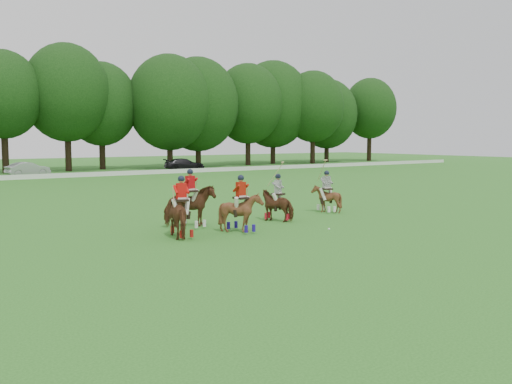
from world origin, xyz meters
TOP-DOWN VIEW (x-y plane):
  - ground at (0.00, 0.00)m, footprint 180.00×180.00m
  - tree_line at (0.26, 48.05)m, footprint 117.98×14.32m
  - boundary_rail at (0.00, 38.00)m, footprint 120.00×0.10m
  - car_mid at (0.86, 42.50)m, footprint 4.34×2.22m
  - car_right at (18.21, 42.50)m, footprint 5.00×2.96m
  - polo_red_a at (-2.98, 3.01)m, footprint 1.26×2.09m
  - polo_red_b at (-1.55, 4.92)m, footprint 1.99×1.78m
  - polo_red_c at (-0.50, 2.66)m, footprint 1.38×1.53m
  - polo_stripe_a at (2.62, 4.29)m, footprint 1.50×1.83m
  - polo_stripe_b at (6.41, 5.20)m, footprint 1.32×1.44m
  - polo_ball at (2.75, 1.00)m, footprint 0.09×0.09m

SIDE VIEW (x-z plane):
  - ground at x=0.00m, z-range 0.00..0.00m
  - polo_ball at x=2.75m, z-range 0.00..0.09m
  - boundary_rail at x=0.00m, z-range 0.00..0.44m
  - car_right at x=18.21m, z-range 0.00..1.36m
  - car_mid at x=0.86m, z-range 0.00..1.36m
  - polo_stripe_b at x=6.41m, z-range -0.59..2.08m
  - polo_stripe_a at x=2.62m, z-range -0.58..2.10m
  - polo_red_c at x=-0.50m, z-range -0.32..1.98m
  - polo_red_a at x=-2.98m, z-range -0.32..2.03m
  - polo_red_b at x=-1.55m, z-range -0.33..2.14m
  - tree_line at x=0.26m, z-range 0.86..15.60m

